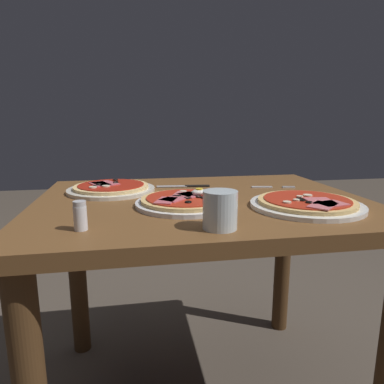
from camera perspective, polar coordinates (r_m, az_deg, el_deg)
dining_table at (r=1.12m, az=1.56°, el=-7.32°), size 1.02×0.80×0.72m
pizza_foreground at (r=0.99m, az=-1.01°, el=-1.54°), size 0.29×0.29×0.05m
pizza_across_left at (r=1.02m, az=18.58°, el=-1.82°), size 0.32×0.32×0.03m
pizza_across_right at (r=1.21m, az=-13.32°, el=0.63°), size 0.30×0.30×0.03m
water_glass_near at (r=0.78m, az=4.69°, el=-3.44°), size 0.08×0.08×0.09m
fork at (r=1.28m, az=12.80°, el=0.81°), size 0.16×0.04×0.00m
knife at (r=1.26m, az=-0.85°, el=0.99°), size 0.20×0.04×0.01m
salt_shaker at (r=0.81m, az=-18.13°, el=-3.80°), size 0.03×0.03×0.07m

